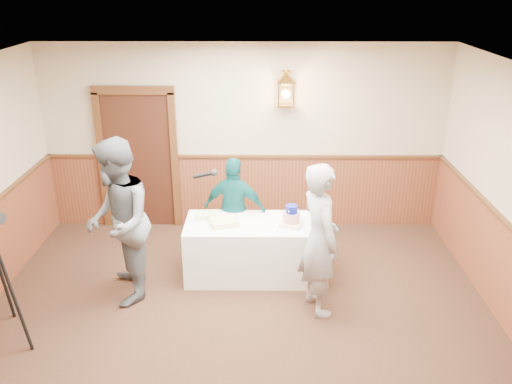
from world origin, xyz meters
TOP-DOWN VIEW (x-y plane):
  - ground at (0.00, 0.00)m, footprint 7.00×7.00m
  - room_shell at (-0.05, 0.45)m, footprint 6.02×7.02m
  - display_table at (0.19, 1.90)m, footprint 1.80×0.80m
  - tiered_cake at (0.63, 1.82)m, footprint 0.33×0.33m
  - sheet_cake_yellow at (-0.21, 1.83)m, footprint 0.40×0.35m
  - sheet_cake_green at (-0.44, 2.06)m, footprint 0.29×0.24m
  - interviewer at (-1.41, 1.36)m, footprint 1.64×1.11m
  - baker at (0.91, 1.13)m, footprint 0.63×0.77m
  - assistant_p at (-0.10, 2.33)m, footprint 0.91×0.53m

SIDE VIEW (x-z plane):
  - ground at x=0.00m, z-range 0.00..0.00m
  - display_table at x=0.19m, z-range 0.00..0.75m
  - assistant_p at x=-0.10m, z-range 0.00..1.46m
  - sheet_cake_green at x=-0.44m, z-range 0.75..0.81m
  - sheet_cake_yellow at x=-0.21m, z-range 0.75..0.82m
  - tiered_cake at x=0.63m, z-range 0.72..0.99m
  - baker at x=0.91m, z-range 0.00..1.81m
  - interviewer at x=-1.41m, z-range 0.00..2.00m
  - room_shell at x=-0.05m, z-range 0.12..2.93m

